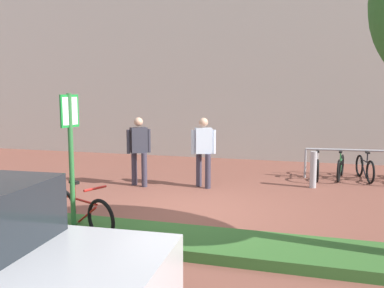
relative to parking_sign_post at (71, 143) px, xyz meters
The scene contains 9 objects.
ground_plane 2.70m from the parking_sign_post, 47.59° to the left, with size 60.00×60.00×0.00m, color brown.
building_facade 9.66m from the parking_sign_post, 80.37° to the left, with size 28.00×1.20×10.00m, color #B2ADA3.
planter_strip 2.02m from the parking_sign_post, ahead, with size 7.00×1.10×0.16m, color #336028.
parking_sign_post is the anchor object (origin of this frame).
bike_at_sign 1.18m from the parking_sign_post, 54.75° to the left, with size 1.56×0.73×0.86m.
bike_rack_cluster 8.07m from the parking_sign_post, 46.53° to the left, with size 3.75×1.77×0.83m.
bollard_steel 6.01m from the parking_sign_post, 49.58° to the left, with size 0.16×0.16×0.90m, color #ADADB2.
person_suited_navy 3.57m from the parking_sign_post, 95.68° to the left, with size 0.50×0.44×1.72m.
person_casual_tan 4.04m from the parking_sign_post, 72.08° to the left, with size 0.56×0.38×1.72m.
Camera 1 is at (2.10, -7.22, 2.31)m, focal length 37.40 mm.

